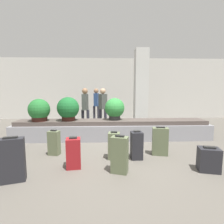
{
  "coord_description": "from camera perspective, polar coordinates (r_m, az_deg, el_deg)",
  "views": [
    {
      "loc": [
        -0.21,
        -4.0,
        1.51
      ],
      "look_at": [
        0.0,
        1.36,
        0.85
      ],
      "focal_mm": 28.0,
      "sensor_mm": 36.0,
      "label": 1
    }
  ],
  "objects": [
    {
      "name": "potted_plant_0",
      "position": [
        5.46,
        0.87,
        1.07
      ],
      "size": [
        0.62,
        0.62,
        0.68
      ],
      "color": "#2D2D2D",
      "rests_on": "carousel"
    },
    {
      "name": "suitcase_5",
      "position": [
        3.85,
        29.03,
        -13.38
      ],
      "size": [
        0.42,
        0.35,
        0.47
      ],
      "rotation": [
        0.0,
        0.0,
        -0.24
      ],
      "color": "#232328",
      "rests_on": "ground_plane"
    },
    {
      "name": "ground_plane",
      "position": [
        4.28,
        0.74,
        -13.61
      ],
      "size": [
        18.0,
        18.0,
        0.0
      ],
      "primitive_type": "plane",
      "color": "#59544C"
    },
    {
      "name": "suitcase_7",
      "position": [
        3.96,
        8.04,
        -10.7
      ],
      "size": [
        0.26,
        0.26,
        0.64
      ],
      "rotation": [
        0.0,
        0.0,
        0.05
      ],
      "color": "#232328",
      "rests_on": "ground_plane"
    },
    {
      "name": "pillar",
      "position": [
        7.46,
        9.4,
        7.64
      ],
      "size": [
        0.53,
        0.53,
        3.2
      ],
      "color": "silver",
      "rests_on": "ground_plane"
    },
    {
      "name": "potted_plant_2",
      "position": [
        5.66,
        -22.68,
        0.46
      ],
      "size": [
        0.64,
        0.64,
        0.67
      ],
      "color": "#381914",
      "rests_on": "carousel"
    },
    {
      "name": "traveler_0",
      "position": [
        7.05,
        -2.99,
        2.43
      ],
      "size": [
        0.35,
        0.36,
        1.6
      ],
      "rotation": [
        0.0,
        0.0,
        -2.32
      ],
      "color": "#282833",
      "rests_on": "ground_plane"
    },
    {
      "name": "suitcase_2",
      "position": [
        4.38,
        -18.4,
        -9.53
      ],
      "size": [
        0.28,
        0.23,
        0.6
      ],
      "rotation": [
        0.0,
        0.0,
        -0.21
      ],
      "color": "#5B6647",
      "rests_on": "ground_plane"
    },
    {
      "name": "potted_plant_1",
      "position": [
        5.45,
        -14.11,
        0.99
      ],
      "size": [
        0.66,
        0.66,
        0.72
      ],
      "color": "#381914",
      "rests_on": "carousel"
    },
    {
      "name": "suitcase_1",
      "position": [
        3.4,
        -29.87,
        -13.46
      ],
      "size": [
        0.42,
        0.28,
        0.77
      ],
      "rotation": [
        0.0,
        0.0,
        0.28
      ],
      "color": "#232328",
      "rests_on": "ground_plane"
    },
    {
      "name": "back_wall",
      "position": [
        9.43,
        -0.98,
        7.59
      ],
      "size": [
        18.0,
        0.06,
        3.2
      ],
      "color": "beige",
      "rests_on": "ground_plane"
    },
    {
      "name": "suitcase_3",
      "position": [
        4.3,
        15.42,
        -9.2
      ],
      "size": [
        0.39,
        0.26,
        0.68
      ],
      "rotation": [
        0.0,
        0.0,
        -0.2
      ],
      "color": "#5B6647",
      "rests_on": "ground_plane"
    },
    {
      "name": "traveler_1",
      "position": [
        6.79,
        -8.75,
        2.2
      ],
      "size": [
        0.31,
        0.34,
        1.6
      ],
      "rotation": [
        0.0,
        0.0,
        1.41
      ],
      "color": "#282833",
      "rests_on": "ground_plane"
    },
    {
      "name": "suitcase_6",
      "position": [
        3.93,
        0.66,
        -10.91
      ],
      "size": [
        0.28,
        0.26,
        0.62
      ],
      "rotation": [
        0.0,
        0.0,
        -0.13
      ],
      "color": "#5B6647",
      "rests_on": "ground_plane"
    },
    {
      "name": "carousel",
      "position": [
        5.51,
        -0.0,
        -5.8
      ],
      "size": [
        6.05,
        0.81,
        0.6
      ],
      "color": "gray",
      "rests_on": "ground_plane"
    },
    {
      "name": "suitcase_4",
      "position": [
        3.29,
        2.5,
        -13.77
      ],
      "size": [
        0.34,
        0.27,
        0.71
      ],
      "rotation": [
        0.0,
        0.0,
        -0.33
      ],
      "color": "#5B6647",
      "rests_on": "ground_plane"
    },
    {
      "name": "suitcase_0",
      "position": [
        3.58,
        -12.45,
        -12.95
      ],
      "size": [
        0.3,
        0.28,
        0.62
      ],
      "rotation": [
        0.0,
        0.0,
        0.13
      ],
      "color": "maroon",
      "rests_on": "ground_plane"
    },
    {
      "name": "traveler_2",
      "position": [
        8.38,
        -5.17,
        3.18
      ],
      "size": [
        0.31,
        0.35,
        1.6
      ],
      "rotation": [
        0.0,
        0.0,
        1.39
      ],
      "color": "#282833",
      "rests_on": "ground_plane"
    }
  ]
}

